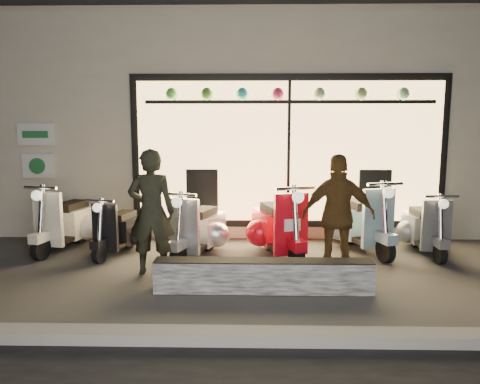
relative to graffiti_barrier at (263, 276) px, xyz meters
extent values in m
plane|color=#383533|center=(-0.30, 0.65, -0.20)|extent=(40.00, 40.00, 0.00)
cube|color=slate|center=(-0.30, -1.35, -0.14)|extent=(40.00, 0.25, 0.12)
cube|color=beige|center=(-0.30, 5.65, 1.80)|extent=(10.00, 6.00, 4.00)
cube|color=black|center=(-0.30, 5.65, 3.90)|extent=(10.20, 6.20, 0.20)
cube|color=black|center=(0.50, 2.63, 1.35)|extent=(5.45, 0.06, 2.65)
cube|color=#FFBF6B|center=(0.50, 2.59, 1.35)|extent=(5.20, 0.04, 2.40)
cube|color=black|center=(0.50, 2.55, 2.20)|extent=(4.90, 0.06, 0.06)
cube|color=white|center=(-3.90, 2.61, 1.65)|extent=(0.65, 0.04, 0.38)
cube|color=white|center=(-3.90, 2.61, 1.10)|extent=(0.55, 0.04, 0.42)
cube|color=black|center=(0.00, 0.00, 0.00)|extent=(2.66, 0.28, 0.40)
cylinder|color=black|center=(-1.19, 0.91, -0.03)|extent=(0.21, 0.35, 0.34)
cylinder|color=black|center=(-0.84, 1.85, -0.03)|extent=(0.23, 0.36, 0.34)
cube|color=silver|center=(-1.12, 1.11, 0.36)|extent=(0.46, 0.22, 0.82)
cube|color=silver|center=(-0.88, 1.76, 0.18)|extent=(0.64, 0.80, 0.46)
cube|color=black|center=(-0.91, 1.66, 0.46)|extent=(0.46, 0.62, 0.12)
sphere|color=#FFF2CC|center=(-1.19, 0.90, 0.75)|extent=(0.19, 0.19, 0.15)
cylinder|color=black|center=(0.49, 0.83, -0.01)|extent=(0.22, 0.39, 0.37)
cylinder|color=black|center=(0.16, 1.88, -0.01)|extent=(0.24, 0.40, 0.37)
cube|color=red|center=(0.42, 1.05, 0.42)|extent=(0.51, 0.22, 0.90)
cube|color=red|center=(0.20, 1.78, 0.22)|extent=(0.67, 0.87, 0.51)
cube|color=black|center=(0.23, 1.67, 0.53)|extent=(0.48, 0.68, 0.13)
sphere|color=#FFF2CC|center=(0.49, 0.82, 0.84)|extent=(0.21, 0.21, 0.16)
cylinder|color=black|center=(-2.38, 1.10, -0.05)|extent=(0.16, 0.31, 0.30)
cylinder|color=black|center=(-2.17, 1.96, -0.05)|extent=(0.17, 0.32, 0.30)
cube|color=black|center=(-2.33, 1.28, 0.29)|extent=(0.41, 0.16, 0.72)
cube|color=black|center=(-2.19, 1.87, 0.13)|extent=(0.51, 0.69, 0.41)
cube|color=black|center=(-2.21, 1.79, 0.38)|extent=(0.36, 0.54, 0.11)
sphere|color=#FFF2CC|center=(-2.38, 1.09, 0.64)|extent=(0.16, 0.16, 0.13)
cylinder|color=black|center=(-3.32, 1.25, -0.02)|extent=(0.18, 0.37, 0.35)
cylinder|color=black|center=(-3.09, 2.26, -0.02)|extent=(0.20, 0.37, 0.35)
cube|color=beige|center=(-3.27, 1.46, 0.38)|extent=(0.48, 0.18, 0.85)
cube|color=beige|center=(-3.11, 2.16, 0.20)|extent=(0.59, 0.81, 0.48)
cube|color=black|center=(-3.13, 2.06, 0.49)|extent=(0.41, 0.63, 0.13)
sphere|color=#FFF2CC|center=(-3.32, 1.24, 0.79)|extent=(0.19, 0.19, 0.16)
cylinder|color=black|center=(1.84, 1.24, -0.01)|extent=(0.22, 0.39, 0.38)
cylinder|color=black|center=(1.52, 2.30, -0.01)|extent=(0.24, 0.40, 0.38)
cube|color=#7EA2B2|center=(1.77, 1.46, 0.42)|extent=(0.51, 0.22, 0.91)
cube|color=#7EA2B2|center=(1.55, 2.19, 0.22)|extent=(0.67, 0.88, 0.51)
cube|color=black|center=(1.58, 2.09, 0.53)|extent=(0.48, 0.68, 0.13)
sphere|color=#FFF2CC|center=(1.84, 1.23, 0.85)|extent=(0.21, 0.21, 0.17)
cylinder|color=black|center=(2.62, 1.18, -0.04)|extent=(0.10, 0.32, 0.32)
cylinder|color=black|center=(2.61, 2.13, -0.04)|extent=(0.12, 0.32, 0.32)
cube|color=slate|center=(2.62, 1.38, 0.33)|extent=(0.44, 0.07, 0.78)
cube|color=slate|center=(2.61, 2.03, 0.16)|extent=(0.40, 0.67, 0.43)
cube|color=black|center=(2.61, 1.94, 0.42)|extent=(0.27, 0.53, 0.11)
sphere|color=#FFF2CC|center=(2.62, 1.17, 0.70)|extent=(0.14, 0.14, 0.14)
imported|color=black|center=(-1.50, 0.68, 0.66)|extent=(0.64, 0.44, 1.72)
imported|color=brown|center=(1.02, 0.66, 0.62)|extent=(0.99, 0.45, 1.65)
camera|label=1|loc=(-0.16, -5.51, 1.87)|focal=35.00mm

